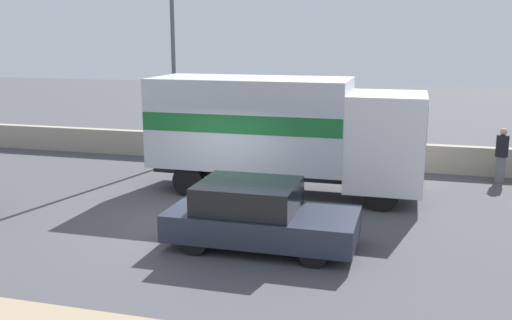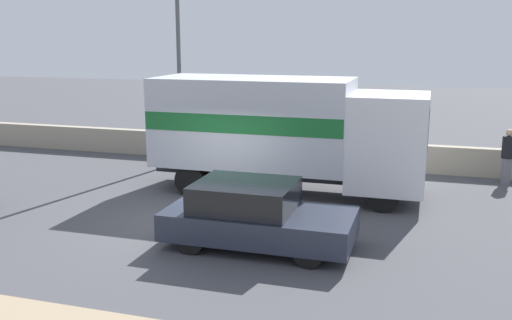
{
  "view_description": "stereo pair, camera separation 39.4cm",
  "coord_description": "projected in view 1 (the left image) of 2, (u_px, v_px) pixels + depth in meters",
  "views": [
    {
      "loc": [
        4.58,
        -12.13,
        4.36
      ],
      "look_at": [
        0.97,
        1.02,
        1.38
      ],
      "focal_mm": 40.0,
      "sensor_mm": 36.0,
      "label": 1
    },
    {
      "loc": [
        4.96,
        -12.03,
        4.36
      ],
      "look_at": [
        0.97,
        1.02,
        1.38
      ],
      "focal_mm": 40.0,
      "sensor_mm": 36.0,
      "label": 2
    }
  ],
  "objects": [
    {
      "name": "stone_wall_backdrop",
      "position": [
        273.0,
        150.0,
        19.87
      ],
      "size": [
        60.0,
        0.35,
        0.91
      ],
      "color": "#A39984",
      "rests_on": "ground_plane"
    },
    {
      "name": "street_lamp",
      "position": [
        173.0,
        31.0,
        19.06
      ],
      "size": [
        0.56,
        0.28,
        7.87
      ],
      "color": "#4C4C51",
      "rests_on": "ground_plane"
    },
    {
      "name": "pedestrian",
      "position": [
        501.0,
        154.0,
        17.17
      ],
      "size": [
        0.36,
        0.36,
        1.66
      ],
      "color": "slate",
      "rests_on": "ground_plane"
    },
    {
      "name": "box_truck",
      "position": [
        280.0,
        128.0,
        15.84
      ],
      "size": [
        7.48,
        2.45,
        3.22
      ],
      "color": "silver",
      "rests_on": "ground_plane"
    },
    {
      "name": "ground_plane",
      "position": [
        205.0,
        223.0,
        13.55
      ],
      "size": [
        80.0,
        80.0,
        0.0
      ],
      "primitive_type": "plane",
      "color": "#47474C"
    },
    {
      "name": "car_hatchback",
      "position": [
        258.0,
        215.0,
        11.95
      ],
      "size": [
        3.94,
        1.88,
        1.37
      ],
      "color": "#282D3D",
      "rests_on": "ground_plane"
    }
  ]
}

